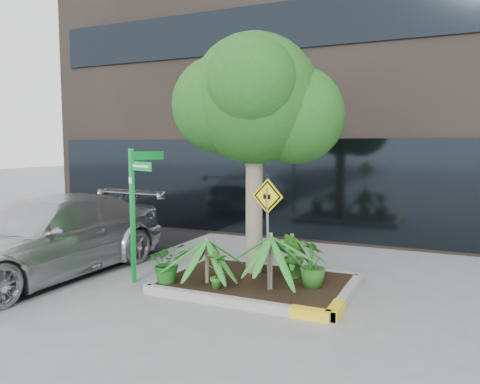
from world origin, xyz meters
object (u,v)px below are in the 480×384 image
at_px(parked_car, 47,237).
at_px(tree, 255,99).
at_px(cattle_sign, 268,215).
at_px(street_sign_post, 136,200).

bearing_deg(parked_car, tree, 24.91).
xyz_separation_m(tree, cattle_sign, (0.66, -1.02, -1.97)).
xyz_separation_m(parked_car, street_sign_post, (1.86, 0.36, 0.77)).
height_order(tree, cattle_sign, tree).
height_order(tree, parked_car, tree).
distance_m(parked_car, cattle_sign, 4.48).
bearing_deg(tree, street_sign_post, -149.58).
bearing_deg(cattle_sign, street_sign_post, -167.10).
distance_m(tree, parked_car, 4.80).
distance_m(parked_car, street_sign_post, 2.05).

